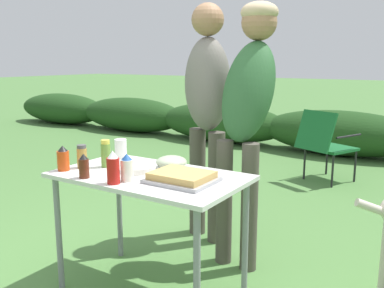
{
  "coord_description": "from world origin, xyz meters",
  "views": [
    {
      "loc": [
        1.49,
        -1.88,
        1.39
      ],
      "look_at": [
        0.13,
        0.25,
        0.89
      ],
      "focal_mm": 40.0,
      "sensor_mm": 36.0,
      "label": 1
    }
  ],
  "objects_px": {
    "folding_table": "(150,187)",
    "hot_sauce_bottle": "(63,159)",
    "ketchup_bottle": "(113,168)",
    "mixing_bowl": "(172,162)",
    "plate_stack": "(139,169)",
    "spice_jar": "(82,157)",
    "camp_chair_green_behind_table": "(325,142)",
    "bbq_sauce_bottle": "(84,166)",
    "food_tray": "(182,177)",
    "mayo_bottle": "(127,168)",
    "standing_person_in_red_jacket": "(248,99)",
    "relish_jar": "(106,154)",
    "standing_person_in_navy_coat": "(207,101)",
    "paper_cup_stack": "(121,149)"
  },
  "relations": [
    {
      "from": "plate_stack",
      "to": "ketchup_bottle",
      "type": "distance_m",
      "value": 0.28
    },
    {
      "from": "folding_table",
      "to": "bbq_sauce_bottle",
      "type": "height_order",
      "value": "bbq_sauce_bottle"
    },
    {
      "from": "folding_table",
      "to": "camp_chair_green_behind_table",
      "type": "height_order",
      "value": "camp_chair_green_behind_table"
    },
    {
      "from": "ketchup_bottle",
      "to": "standing_person_in_navy_coat",
      "type": "xyz_separation_m",
      "value": [
        -0.1,
        1.15,
        0.26
      ]
    },
    {
      "from": "food_tray",
      "to": "spice_jar",
      "type": "relative_size",
      "value": 2.45
    },
    {
      "from": "hot_sauce_bottle",
      "to": "ketchup_bottle",
      "type": "bearing_deg",
      "value": -6.13
    },
    {
      "from": "paper_cup_stack",
      "to": "folding_table",
      "type": "bearing_deg",
      "value": -28.27
    },
    {
      "from": "folding_table",
      "to": "bbq_sauce_bottle",
      "type": "bearing_deg",
      "value": -135.33
    },
    {
      "from": "mayo_bottle",
      "to": "standing_person_in_red_jacket",
      "type": "height_order",
      "value": "standing_person_in_red_jacket"
    },
    {
      "from": "paper_cup_stack",
      "to": "hot_sauce_bottle",
      "type": "bearing_deg",
      "value": -99.42
    },
    {
      "from": "plate_stack",
      "to": "standing_person_in_navy_coat",
      "type": "relative_size",
      "value": 0.11
    },
    {
      "from": "bbq_sauce_bottle",
      "to": "folding_table",
      "type": "bearing_deg",
      "value": 44.67
    },
    {
      "from": "relish_jar",
      "to": "plate_stack",
      "type": "bearing_deg",
      "value": 5.68
    },
    {
      "from": "mixing_bowl",
      "to": "standing_person_in_red_jacket",
      "type": "relative_size",
      "value": 0.11
    },
    {
      "from": "plate_stack",
      "to": "spice_jar",
      "type": "bearing_deg",
      "value": -161.41
    },
    {
      "from": "plate_stack",
      "to": "ketchup_bottle",
      "type": "bearing_deg",
      "value": -79.71
    },
    {
      "from": "folding_table",
      "to": "standing_person_in_navy_coat",
      "type": "bearing_deg",
      "value": 98.97
    },
    {
      "from": "hot_sauce_bottle",
      "to": "mayo_bottle",
      "type": "xyz_separation_m",
      "value": [
        0.47,
        0.03,
        0.0
      ]
    },
    {
      "from": "spice_jar",
      "to": "standing_person_in_red_jacket",
      "type": "height_order",
      "value": "standing_person_in_red_jacket"
    },
    {
      "from": "food_tray",
      "to": "mixing_bowl",
      "type": "xyz_separation_m",
      "value": [
        -0.22,
        0.22,
        0.01
      ]
    },
    {
      "from": "mixing_bowl",
      "to": "hot_sauce_bottle",
      "type": "height_order",
      "value": "hot_sauce_bottle"
    },
    {
      "from": "food_tray",
      "to": "mayo_bottle",
      "type": "bearing_deg",
      "value": -152.45
    },
    {
      "from": "hot_sauce_bottle",
      "to": "standing_person_in_red_jacket",
      "type": "height_order",
      "value": "standing_person_in_red_jacket"
    },
    {
      "from": "mayo_bottle",
      "to": "spice_jar",
      "type": "relative_size",
      "value": 1.06
    },
    {
      "from": "standing_person_in_navy_coat",
      "to": "camp_chair_green_behind_table",
      "type": "relative_size",
      "value": 2.16
    },
    {
      "from": "folding_table",
      "to": "hot_sauce_bottle",
      "type": "distance_m",
      "value": 0.55
    },
    {
      "from": "folding_table",
      "to": "ketchup_bottle",
      "type": "height_order",
      "value": "ketchup_bottle"
    },
    {
      "from": "standing_person_in_red_jacket",
      "to": "camp_chair_green_behind_table",
      "type": "xyz_separation_m",
      "value": [
        -0.07,
        2.24,
        -0.67
      ]
    },
    {
      "from": "camp_chair_green_behind_table",
      "to": "plate_stack",
      "type": "bearing_deg",
      "value": -72.07
    },
    {
      "from": "spice_jar",
      "to": "hot_sauce_bottle",
      "type": "bearing_deg",
      "value": -114.57
    },
    {
      "from": "relish_jar",
      "to": "mixing_bowl",
      "type": "bearing_deg",
      "value": 27.84
    },
    {
      "from": "paper_cup_stack",
      "to": "ketchup_bottle",
      "type": "relative_size",
      "value": 0.71
    },
    {
      "from": "bbq_sauce_bottle",
      "to": "spice_jar",
      "type": "relative_size",
      "value": 0.97
    },
    {
      "from": "spice_jar",
      "to": "standing_person_in_navy_coat",
      "type": "height_order",
      "value": "standing_person_in_navy_coat"
    },
    {
      "from": "paper_cup_stack",
      "to": "mayo_bottle",
      "type": "height_order",
      "value": "mayo_bottle"
    },
    {
      "from": "relish_jar",
      "to": "standing_person_in_red_jacket",
      "type": "xyz_separation_m",
      "value": [
        0.61,
        0.72,
        0.31
      ]
    },
    {
      "from": "food_tray",
      "to": "mixing_bowl",
      "type": "distance_m",
      "value": 0.31
    },
    {
      "from": "paper_cup_stack",
      "to": "camp_chair_green_behind_table",
      "type": "relative_size",
      "value": 0.15
    },
    {
      "from": "standing_person_in_navy_coat",
      "to": "paper_cup_stack",
      "type": "bearing_deg",
      "value": -94.75
    },
    {
      "from": "food_tray",
      "to": "bbq_sauce_bottle",
      "type": "height_order",
      "value": "bbq_sauce_bottle"
    },
    {
      "from": "folding_table",
      "to": "camp_chair_green_behind_table",
      "type": "xyz_separation_m",
      "value": [
        0.21,
        2.95,
        -0.2
      ]
    },
    {
      "from": "mixing_bowl",
      "to": "plate_stack",
      "type": "bearing_deg",
      "value": -126.06
    },
    {
      "from": "mixing_bowl",
      "to": "spice_jar",
      "type": "bearing_deg",
      "value": -148.86
    },
    {
      "from": "food_tray",
      "to": "relish_jar",
      "type": "relative_size",
      "value": 2.06
    },
    {
      "from": "ketchup_bottle",
      "to": "folding_table",
      "type": "bearing_deg",
      "value": 79.95
    },
    {
      "from": "paper_cup_stack",
      "to": "bbq_sauce_bottle",
      "type": "height_order",
      "value": "bbq_sauce_bottle"
    },
    {
      "from": "paper_cup_stack",
      "to": "relish_jar",
      "type": "height_order",
      "value": "relish_jar"
    },
    {
      "from": "standing_person_in_red_jacket",
      "to": "camp_chair_green_behind_table",
      "type": "distance_m",
      "value": 2.34
    },
    {
      "from": "mixing_bowl",
      "to": "camp_chair_green_behind_table",
      "type": "bearing_deg",
      "value": 86.3
    },
    {
      "from": "hot_sauce_bottle",
      "to": "mayo_bottle",
      "type": "height_order",
      "value": "same"
    }
  ]
}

